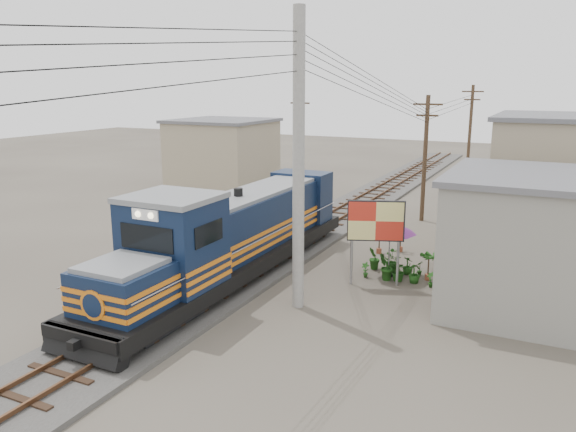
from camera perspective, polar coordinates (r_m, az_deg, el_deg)
The scene contains 16 objects.
ground at distance 21.92m, azimuth -6.81°, elevation -7.08°, with size 120.00×120.00×0.00m, color #473F35.
ballast at distance 30.39m, azimuth 3.40°, elevation -1.04°, with size 3.60×70.00×0.16m, color #595651.
track at distance 30.34m, azimuth 3.41°, elevation -0.71°, with size 1.15×70.00×0.12m.
locomotive at distance 22.05m, azimuth -5.77°, elevation -2.23°, with size 2.92×15.89×3.94m.
utility_pole_main at distance 18.60m, azimuth 1.08°, elevation 5.26°, with size 0.40×0.40×10.00m.
wooden_pole_mid at distance 32.17m, azimuth 13.74°, elevation 5.93°, with size 1.60×0.24×7.00m.
wooden_pole_far at distance 45.81m, azimuth 17.98°, elevation 8.09°, with size 1.60×0.24×7.50m.
wooden_pole_left at distance 38.97m, azimuth 1.21°, elevation 7.54°, with size 1.60×0.24×7.00m.
power_lines at distance 28.11m, azimuth 2.13°, elevation 13.23°, with size 9.65×19.00×3.30m.
shophouse_front at distance 20.88m, azimuth 25.79°, elevation -2.60°, with size 7.35×6.30×4.70m.
shophouse_back at distance 39.59m, azimuth 25.41°, elevation 4.06°, with size 6.30×6.30×4.20m.
shophouse_left at distance 39.74m, azimuth -6.63°, elevation 6.02°, with size 6.30×6.30×5.20m.
billboard at distance 21.44m, azimuth 8.91°, elevation -0.74°, with size 2.06×0.88×3.34m.
market_umbrella at distance 22.66m, azimuth 10.35°, elevation -1.09°, with size 2.36×2.36×2.33m.
vendor at distance 24.80m, azimuth 16.33°, elevation -2.97°, with size 0.64×0.42×1.76m, color black.
plant_nursery at distance 23.10m, azimuth 11.19°, elevation -5.00°, with size 3.30×2.10×1.10m.
Camera 1 is at (11.25, -17.20, 7.62)m, focal length 35.00 mm.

